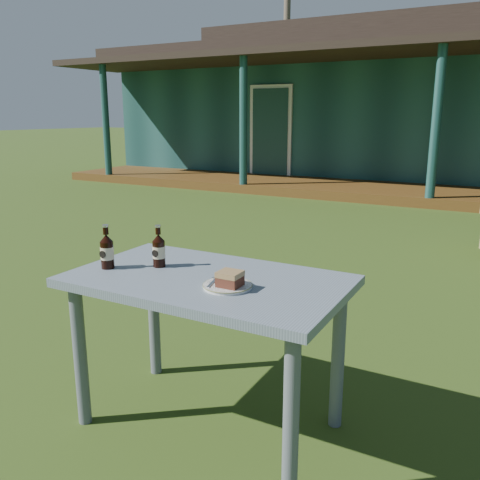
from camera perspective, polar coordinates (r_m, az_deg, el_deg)
The scene contains 10 objects.
ground at distance 3.83m, azimuth 9.42°, elevation -7.81°, with size 80.00×80.00×0.00m, color #334916.
pavilion at distance 12.82m, azimuth 24.20°, elevation 13.65°, with size 15.80×8.30×3.45m.
tree_left at distance 23.11m, azimuth 5.30°, elevation 23.46°, with size 0.28×0.28×10.50m, color brown.
cafe_table at distance 2.25m, azimuth -3.67°, elevation -6.60°, with size 1.20×0.70×0.72m.
plate at distance 2.08m, azimuth -1.40°, elevation -5.15°, with size 0.20×0.20×0.01m.
cake_slice at distance 2.05m, azimuth -1.14°, elevation -4.36°, with size 0.09×0.09×0.06m.
fork at distance 2.10m, azimuth -3.08°, elevation -4.74°, with size 0.01×0.14×0.00m, color silver.
cola_bottle_near at distance 2.37m, azimuth -9.11°, elevation -1.13°, with size 0.06×0.06×0.20m.
cola_bottle_far at distance 2.39m, azimuth -14.71°, elevation -1.20°, with size 0.06×0.06×0.20m.
bottle_cap at distance 2.18m, azimuth -2.82°, elevation -4.37°, with size 0.03×0.03×0.01m, color silver.
Camera 1 is at (1.13, -3.38, 1.41)m, focal length 38.00 mm.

